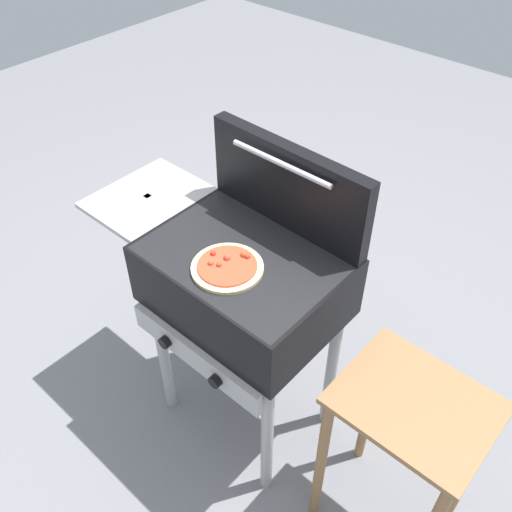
# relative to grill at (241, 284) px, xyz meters

# --- Properties ---
(ground_plane) EXTENTS (8.00, 8.00, 0.00)m
(ground_plane) POSITION_rel_grill_xyz_m (0.01, 0.00, -0.76)
(ground_plane) COLOR gray
(grill) EXTENTS (0.96, 0.53, 0.90)m
(grill) POSITION_rel_grill_xyz_m (0.00, 0.00, 0.00)
(grill) COLOR black
(grill) RESTS_ON ground_plane
(grill_lid_open) EXTENTS (0.63, 0.09, 0.30)m
(grill_lid_open) POSITION_rel_grill_xyz_m (0.01, 0.22, 0.30)
(grill_lid_open) COLOR black
(grill_lid_open) RESTS_ON grill
(pizza_pepperoni) EXTENTS (0.23, 0.23, 0.03)m
(pizza_pepperoni) POSITION_rel_grill_xyz_m (0.02, -0.08, 0.15)
(pizza_pepperoni) COLOR beige
(pizza_pepperoni) RESTS_ON grill
(prep_table) EXTENTS (0.44, 0.36, 0.73)m
(prep_table) POSITION_rel_grill_xyz_m (0.67, 0.00, -0.24)
(prep_table) COLOR olive
(prep_table) RESTS_ON ground_plane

